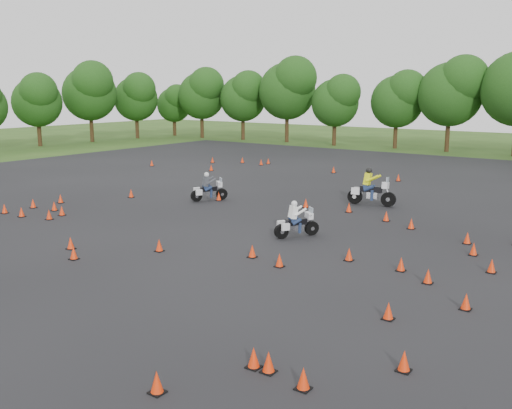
# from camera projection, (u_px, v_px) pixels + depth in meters

# --- Properties ---
(ground) EXTENTS (140.00, 140.00, 0.00)m
(ground) POSITION_uv_depth(u_px,v_px,m) (193.00, 254.00, 21.05)
(ground) COLOR #2D5119
(ground) RESTS_ON ground
(asphalt_pad) EXTENTS (62.00, 62.00, 0.00)m
(asphalt_pad) POSITION_uv_depth(u_px,v_px,m) (282.00, 223.00, 25.83)
(asphalt_pad) COLOR black
(asphalt_pad) RESTS_ON ground
(treeline) EXTENTS (86.63, 32.16, 10.54)m
(treeline) POSITION_uv_depth(u_px,v_px,m) (507.00, 106.00, 46.72)
(treeline) COLOR #1C4313
(treeline) RESTS_ON ground
(traffic_cones) EXTENTS (35.76, 32.96, 0.45)m
(traffic_cones) POSITION_uv_depth(u_px,v_px,m) (267.00, 224.00, 24.78)
(traffic_cones) COLOR #F1320A
(traffic_cones) RESTS_ON asphalt_pad
(rider_grey) EXTENTS (1.62, 2.09, 1.59)m
(rider_grey) POSITION_uv_depth(u_px,v_px,m) (209.00, 186.00, 30.94)
(rider_grey) COLOR #3D3F45
(rider_grey) RESTS_ON ground
(rider_yellow) EXTENTS (2.63, 1.16, 1.96)m
(rider_yellow) POSITION_uv_depth(u_px,v_px,m) (372.00, 187.00, 29.61)
(rider_yellow) COLOR yellow
(rider_yellow) RESTS_ON ground
(rider_white) EXTENTS (1.55, 2.03, 1.54)m
(rider_white) POSITION_uv_depth(u_px,v_px,m) (297.00, 219.00, 23.30)
(rider_white) COLOR white
(rider_white) RESTS_ON ground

